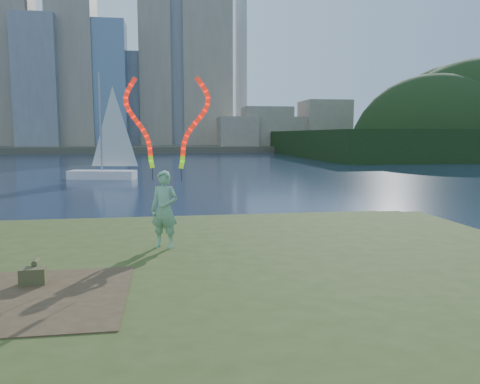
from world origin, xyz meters
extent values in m
plane|color=#17233B|center=(0.00, 0.00, 0.00)|extent=(320.00, 320.00, 0.00)
cube|color=#3A4A1A|center=(0.00, -2.50, 0.15)|extent=(20.00, 18.00, 0.30)
cube|color=#3A4A1A|center=(0.00, -2.20, 0.40)|extent=(17.00, 15.00, 0.30)
cube|color=#3A4A1A|center=(0.00, -2.00, 0.65)|extent=(14.00, 12.00, 0.30)
cube|color=#47331E|center=(-2.20, -3.20, 0.81)|extent=(3.20, 3.00, 0.02)
cube|color=#4E4939|center=(0.00, 95.00, 0.60)|extent=(320.00, 40.00, 1.20)
cylinder|color=silver|center=(18.00, 102.00, 30.20)|extent=(2.80, 2.80, 58.00)
imported|color=#207B3A|center=(-0.02, -0.15, 1.67)|extent=(0.75, 0.64, 1.74)
cylinder|color=black|center=(-0.27, 0.09, 2.45)|extent=(0.02, 0.02, 0.30)
cylinder|color=black|center=(0.37, -0.19, 2.45)|extent=(0.02, 0.02, 0.30)
cube|color=#454525|center=(-2.22, -2.50, 0.95)|extent=(0.43, 0.31, 0.30)
cylinder|color=#454525|center=(-2.22, -2.31, 1.15)|extent=(0.12, 0.28, 0.10)
cube|color=white|center=(-4.82, 26.06, 0.30)|extent=(5.19, 2.60, 0.70)
cylinder|color=gray|center=(-4.82, 26.06, 4.17)|extent=(0.14, 0.14, 7.55)
camera|label=1|loc=(0.06, -10.64, 3.33)|focal=35.00mm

